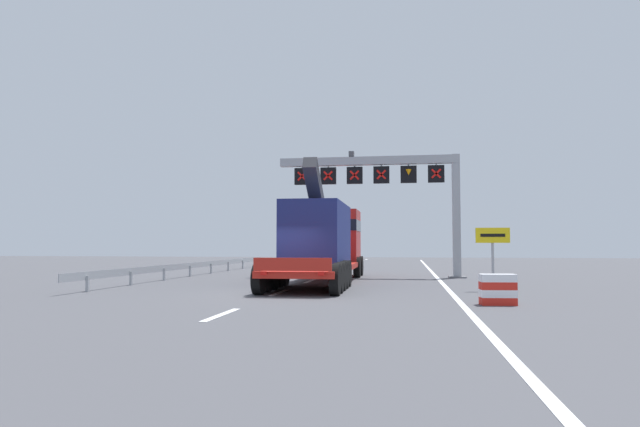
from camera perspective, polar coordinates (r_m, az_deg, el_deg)
ground at (r=20.00m, az=-4.49°, el=-8.27°), size 112.00×112.00×0.00m
lane_markings at (r=39.27m, az=2.17°, el=-5.77°), size 0.20×53.77×0.01m
edge_line_right at (r=31.47m, az=11.87°, el=-6.35°), size 0.20×63.00×0.01m
overhead_lane_gantry at (r=30.20m, az=7.34°, el=3.46°), size 10.01×0.90×6.87m
heavy_haul_truck_red at (r=26.56m, az=0.55°, el=-2.73°), size 3.11×14.08×5.30m
exit_sign_yellow at (r=22.05m, az=17.42°, el=-2.99°), size 1.27×0.15×2.40m
crash_barrier_striped at (r=17.05m, az=17.89°, el=-7.49°), size 1.04×0.59×0.90m
guardrail_left at (r=32.78m, az=-12.26°, el=-5.24°), size 0.13×26.35×0.76m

